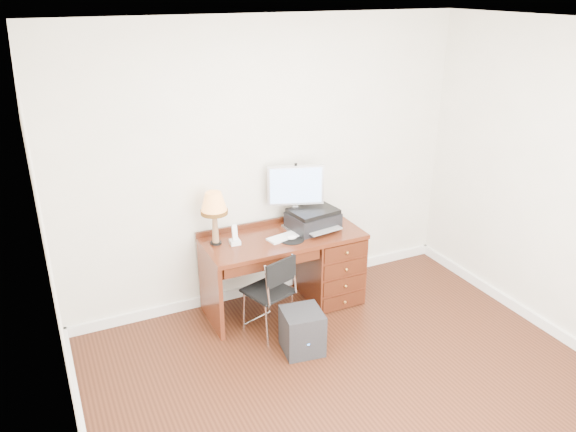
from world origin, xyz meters
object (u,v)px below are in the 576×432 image
printer (313,219)px  monitor (295,189)px  phone (235,238)px  equipment_box (302,331)px  desk (313,261)px  leg_lamp (214,206)px  chair (271,288)px

printer → monitor: bearing=131.7°
phone → equipment_box: phone is taller
desk → phone: bearing=178.2°
leg_lamp → equipment_box: (0.46, -0.84, -0.92)m
printer → leg_lamp: 0.99m
desk → equipment_box: size_ratio=3.92×
phone → chair: 0.56m
monitor → chair: 0.99m
phone → chair: phone is taller
desk → phone: phone is taller
phone → monitor: bearing=15.2°
desk → monitor: monitor is taller
leg_lamp → equipment_box: bearing=-61.1°
desk → equipment_box: (-0.48, -0.73, -0.22)m
printer → chair: size_ratio=0.63×
desk → monitor: size_ratio=2.44×
chair → equipment_box: chair is taller
desk → leg_lamp: leg_lamp is taller
monitor → equipment_box: monitor is taller
leg_lamp → equipment_box: 1.33m
phone → equipment_box: (0.31, -0.75, -0.61)m
phone → chair: bearing=-64.2°
monitor → equipment_box: bearing=-93.1°
monitor → leg_lamp: (-0.81, -0.05, -0.02)m
printer → chair: 0.85m
leg_lamp → monitor: bearing=3.3°
desk → chair: (-0.62, -0.39, 0.06)m
printer → leg_lamp: leg_lamp is taller
desk → equipment_box: 0.90m
desk → equipment_box: bearing=-123.3°
chair → equipment_box: 0.46m
chair → leg_lamp: bearing=104.6°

